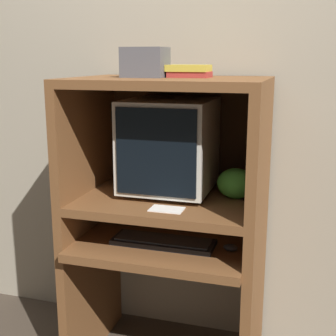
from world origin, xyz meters
The scene contains 11 objects.
wall_back centered at (0.00, 0.65, 1.30)m, with size 6.00×0.06×2.60m.
desk_base centered at (0.00, 0.27, 0.40)m, with size 0.81×0.63×0.63m.
desk_monitor_shelf centered at (0.00, 0.30, 0.77)m, with size 0.81×0.59×0.18m.
hutch_upper centered at (0.00, 0.33, 1.15)m, with size 0.81×0.59×0.50m.
crt_monitor centered at (-0.02, 0.36, 1.03)m, with size 0.37×0.39×0.41m.
keyboard centered at (0.01, 0.18, 0.65)m, with size 0.43×0.15×0.03m.
mouse centered at (0.29, 0.20, 0.65)m, with size 0.06×0.04×0.03m.
snack_bag centered at (0.28, 0.34, 0.88)m, with size 0.16×0.12×0.13m.
book_stack centered at (0.07, 0.34, 1.35)m, with size 0.17×0.13×0.05m.
paper_card centered at (0.05, 0.11, 0.82)m, with size 0.13×0.09×0.00m.
storage_box centered at (-0.10, 0.30, 1.38)m, with size 0.17×0.15×0.12m.
Camera 1 is at (0.56, -1.57, 1.39)m, focal length 50.00 mm.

